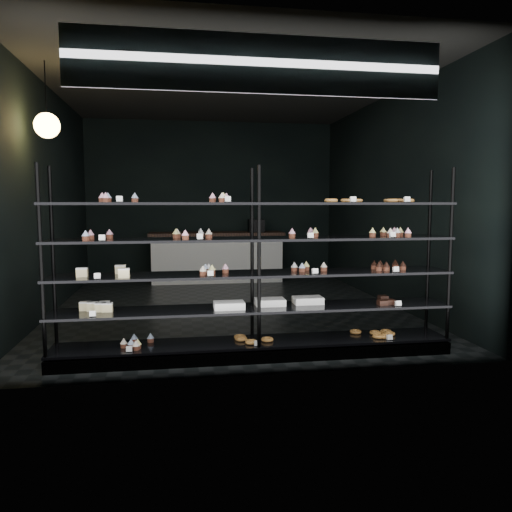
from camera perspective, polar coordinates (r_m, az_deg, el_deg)
name	(u,v)px	position (r m, az deg, el deg)	size (l,w,h in m)	color
room	(227,200)	(7.36, -3.36, 6.41)	(5.01, 6.01, 3.20)	black
display_shelf	(253,296)	(5.02, -0.35, -4.55)	(4.00, 0.50, 1.91)	black
signage	(260,64)	(4.62, 0.48, 21.07)	(3.30, 0.05, 0.50)	#0B0C38
pendant_lamp	(47,125)	(6.44, -22.78, 13.61)	(0.29, 0.29, 0.87)	black
service_counter	(217,256)	(9.91, -4.43, -0.04)	(2.64, 0.65, 1.23)	silver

